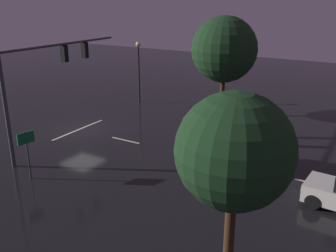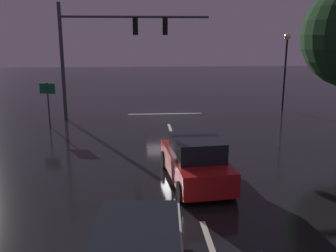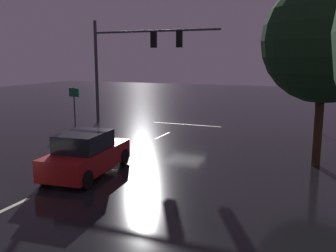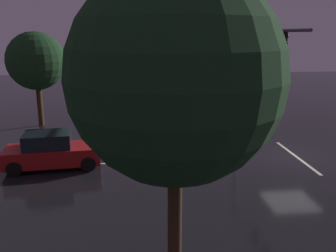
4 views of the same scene
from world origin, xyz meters
name	(u,v)px [view 2 (image 2 of 4)]	position (x,y,z in m)	size (l,w,h in m)	color
ground_plane	(165,114)	(0.00, 0.00, 0.00)	(80.00, 80.00, 0.00)	black
traffic_signal_assembly	(109,40)	(3.50, 1.04, 4.90)	(9.11, 0.47, 7.10)	#383A3D
lane_dash_far	(170,129)	(0.00, 4.00, 0.00)	(2.20, 0.16, 0.01)	beige
lane_dash_mid	(182,164)	(0.00, 10.00, 0.00)	(2.20, 0.16, 0.01)	beige
lane_dash_near	(209,242)	(0.00, 16.00, 0.00)	(2.20, 0.16, 0.01)	beige
stop_bar	(165,114)	(0.00, -0.15, 0.00)	(5.00, 0.16, 0.01)	beige
car_approaching	(195,161)	(-0.23, 11.96, 0.80)	(2.26, 4.50, 1.70)	maroon
street_lamp_left_kerb	(286,58)	(-8.36, -0.67, 3.70)	(0.44, 0.44, 5.32)	black
route_sign	(48,95)	(6.92, 3.05, 1.88)	(0.89, 0.24, 2.60)	#383A3D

